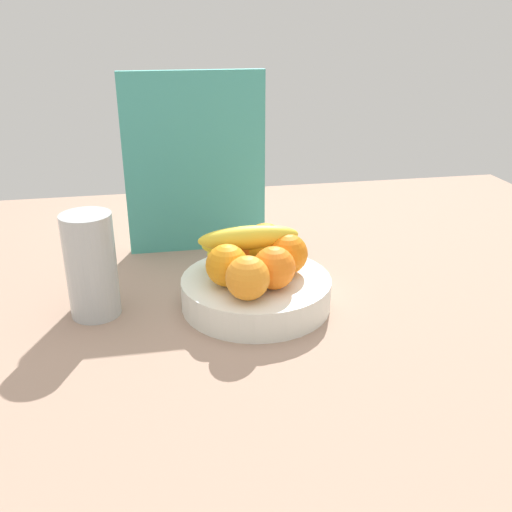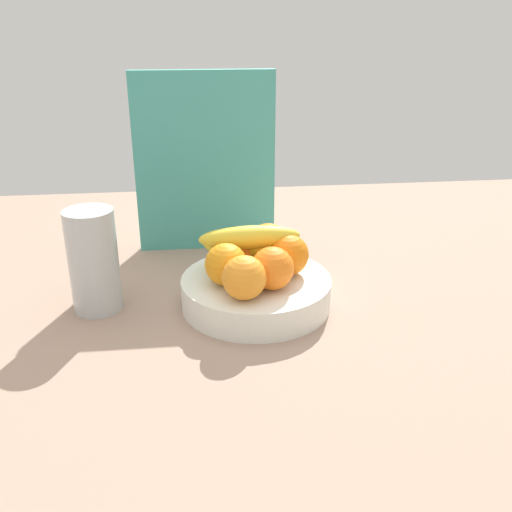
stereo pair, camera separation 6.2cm
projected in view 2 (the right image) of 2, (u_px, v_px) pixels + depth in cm
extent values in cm
cube|color=#A0806C|center=(240.00, 312.00, 97.11)|extent=(180.00, 140.00, 3.00)
cylinder|color=white|center=(256.00, 292.00, 95.35)|extent=(25.06, 25.06, 5.06)
sphere|color=orange|center=(272.00, 268.00, 89.59)|extent=(6.92, 6.92, 6.92)
sphere|color=orange|center=(288.00, 255.00, 94.66)|extent=(6.92, 6.92, 6.92)
sphere|color=orange|center=(268.00, 243.00, 99.64)|extent=(6.92, 6.92, 6.92)
sphere|color=orange|center=(235.00, 250.00, 96.61)|extent=(6.92, 6.92, 6.92)
sphere|color=orange|center=(226.00, 264.00, 90.98)|extent=(6.92, 6.92, 6.92)
sphere|color=orange|center=(243.00, 278.00, 86.39)|extent=(6.92, 6.92, 6.92)
ellipsoid|color=yellow|center=(255.00, 260.00, 96.46)|extent=(16.90, 11.47, 4.00)
ellipsoid|color=yellow|center=(253.00, 247.00, 95.72)|extent=(17.46, 8.23, 4.00)
ellipsoid|color=yellow|center=(250.00, 237.00, 93.88)|extent=(17.08, 4.35, 4.00)
cube|color=teal|center=(205.00, 163.00, 113.58)|extent=(28.01, 1.97, 36.00)
cylinder|color=#B7BEC0|center=(93.00, 261.00, 92.03)|extent=(8.06, 8.06, 17.28)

